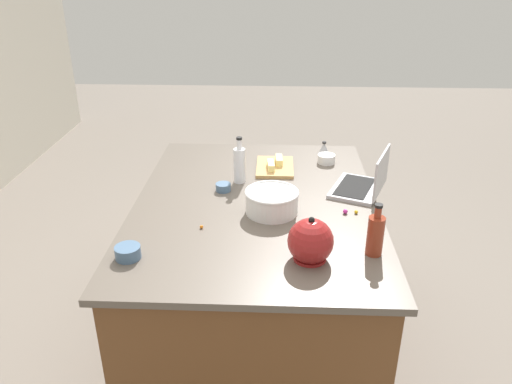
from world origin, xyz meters
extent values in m
plane|color=slate|center=(0.00, 0.00, 0.00)|extent=(12.00, 12.00, 0.00)
cube|color=brown|center=(0.00, 0.00, 0.43)|extent=(1.52, 1.10, 0.87)
cube|color=#60564C|center=(0.00, 0.00, 0.89)|extent=(1.58, 1.16, 0.03)
cube|color=#B7B7BC|center=(0.15, -0.50, 0.91)|extent=(0.37, 0.32, 0.02)
cube|color=black|center=(0.15, -0.49, 0.92)|extent=(0.31, 0.24, 0.00)
cube|color=#B7B7BC|center=(0.10, -0.61, 1.02)|extent=(0.28, 0.12, 0.20)
cube|color=silver|center=(0.11, -0.60, 1.02)|extent=(0.25, 0.10, 0.18)
cylinder|color=white|center=(-0.11, -0.08, 0.95)|extent=(0.24, 0.24, 0.10)
cylinder|color=black|center=(-0.11, -0.08, 0.96)|extent=(0.20, 0.20, 0.09)
torus|color=white|center=(-0.11, -0.08, 1.00)|extent=(0.25, 0.25, 0.01)
cylinder|color=maroon|center=(-0.44, -0.49, 0.98)|extent=(0.07, 0.07, 0.16)
cylinder|color=maroon|center=(-0.44, -0.49, 1.09)|extent=(0.03, 0.03, 0.05)
cylinder|color=black|center=(-0.44, -0.49, 1.11)|extent=(0.03, 0.03, 0.01)
cylinder|color=white|center=(0.22, 0.09, 0.99)|extent=(0.06, 0.06, 0.18)
cylinder|color=white|center=(0.22, 0.09, 1.11)|extent=(0.03, 0.03, 0.05)
cylinder|color=black|center=(0.22, 0.09, 1.14)|extent=(0.03, 0.03, 0.01)
cylinder|color=maroon|center=(-0.49, -0.23, 0.91)|extent=(0.13, 0.13, 0.01)
sphere|color=maroon|center=(-0.49, -0.23, 0.98)|extent=(0.18, 0.18, 0.18)
cone|color=maroon|center=(-0.41, -0.23, 1.00)|extent=(0.08, 0.03, 0.07)
sphere|color=black|center=(-0.49, -0.23, 1.07)|extent=(0.02, 0.02, 0.02)
cube|color=tan|center=(0.41, -0.09, 0.91)|extent=(0.29, 0.20, 0.02)
cube|color=#F4E58C|center=(0.45, -0.11, 0.94)|extent=(0.11, 0.04, 0.04)
cube|color=#F4E58C|center=(0.37, -0.07, 0.94)|extent=(0.11, 0.05, 0.04)
cylinder|color=white|center=(0.51, -0.38, 0.92)|extent=(0.10, 0.10, 0.05)
cylinder|color=slate|center=(-0.52, 0.48, 0.93)|extent=(0.10, 0.10, 0.05)
cylinder|color=slate|center=(0.11, 0.17, 0.92)|extent=(0.08, 0.08, 0.04)
cone|color=#B2B2B7|center=(0.65, -0.38, 0.94)|extent=(0.07, 0.07, 0.07)
cylinder|color=black|center=(0.65, -0.38, 0.97)|extent=(0.02, 0.02, 0.01)
sphere|color=yellow|center=(-0.11, -0.47, 0.91)|extent=(0.02, 0.02, 0.02)
sphere|color=orange|center=(-0.27, 0.23, 0.91)|extent=(0.02, 0.02, 0.02)
sphere|color=#CC3399|center=(-0.11, -0.42, 0.91)|extent=(0.02, 0.02, 0.02)
camera|label=1|loc=(-2.16, -0.09, 1.99)|focal=35.14mm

